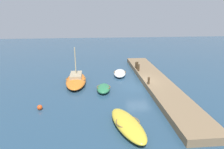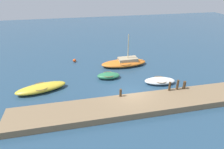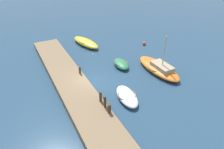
% 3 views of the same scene
% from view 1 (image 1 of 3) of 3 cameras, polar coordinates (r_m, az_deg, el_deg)
% --- Properties ---
extents(ground_plane, '(84.00, 84.00, 0.00)m').
position_cam_1_polar(ground_plane, '(22.89, 7.43, -3.07)').
color(ground_plane, navy).
extents(dock_platform, '(21.86, 2.99, 0.59)m').
position_cam_1_polar(dock_platform, '(23.32, 12.37, -2.18)').
color(dock_platform, '#846B4C').
rests_on(dock_platform, ground_plane).
extents(dinghy_green, '(2.69, 1.59, 0.63)m').
position_cam_1_polar(dinghy_green, '(20.99, -2.39, -3.92)').
color(dinghy_green, '#2D7A4C').
rests_on(dinghy_green, ground_plane).
extents(rowboat_white, '(3.47, 1.98, 0.61)m').
position_cam_1_polar(rowboat_white, '(26.07, 2.20, 0.38)').
color(rowboat_white, white).
rests_on(rowboat_white, ground_plane).
extents(motorboat_yellow, '(5.15, 2.76, 0.73)m').
position_cam_1_polar(motorboat_yellow, '(14.70, 4.42, -13.80)').
color(motorboat_yellow, gold).
rests_on(motorboat_yellow, ground_plane).
extents(sailboat_orange, '(5.93, 2.33, 4.11)m').
position_cam_1_polar(sailboat_orange, '(23.57, -10.08, -1.47)').
color(sailboat_orange, orange).
rests_on(sailboat_orange, ground_plane).
extents(mooring_post_west, '(0.22, 0.22, 0.74)m').
position_cam_1_polar(mooring_post_west, '(21.68, 10.28, -1.72)').
color(mooring_post_west, '#47331E').
rests_on(mooring_post_west, dock_platform).
extents(mooring_post_mid_west, '(0.22, 0.22, 0.90)m').
position_cam_1_polar(mooring_post_mid_west, '(26.11, 7.51, 1.92)').
color(mooring_post_mid_west, '#47331E').
rests_on(mooring_post_mid_west, dock_platform).
extents(mooring_post_mid_east, '(0.23, 0.23, 1.01)m').
position_cam_1_polar(mooring_post_mid_east, '(26.86, 7.14, 2.51)').
color(mooring_post_mid_east, '#47331E').
rests_on(mooring_post_mid_east, dock_platform).
extents(mooring_post_east, '(0.28, 0.28, 0.77)m').
position_cam_1_polar(mooring_post_east, '(27.59, 6.80, 2.66)').
color(mooring_post_east, '#47331E').
rests_on(mooring_post_east, dock_platform).
extents(marker_buoy, '(0.44, 0.44, 0.44)m').
position_cam_1_polar(marker_buoy, '(18.32, -19.64, -8.70)').
color(marker_buoy, '#E54C19').
rests_on(marker_buoy, ground_plane).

